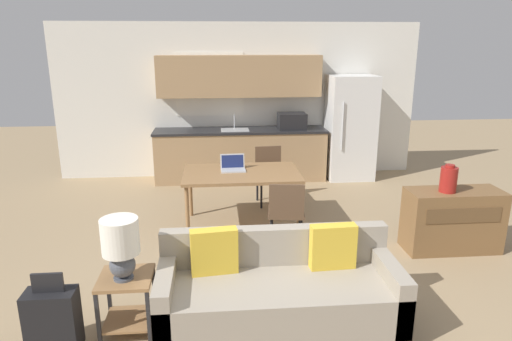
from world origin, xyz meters
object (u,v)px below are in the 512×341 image
dining_chair_far_right (270,171)px  refrigerator (350,128)px  side_table (127,295)px  laptop (233,166)px  suitcase (53,320)px  dining_table (242,177)px  dining_chair_near_right (286,211)px  vase (449,179)px  credenza (452,220)px  couch (278,289)px  table_lamp (121,244)px

dining_chair_far_right → refrigerator: bearing=32.6°
refrigerator → side_table: size_ratio=3.50×
laptop → suitcase: 3.01m
dining_table → dining_chair_far_right: (0.48, 0.87, -0.19)m
dining_chair_near_right → suitcase: dining_chair_near_right is taller
vase → suitcase: (-3.93, -1.44, -0.62)m
credenza → vase: (-0.12, -0.03, 0.51)m
side_table → suitcase: suitcase is taller
refrigerator → laptop: (-2.15, -1.95, -0.12)m
couch → dining_chair_far_right: size_ratio=2.38×
dining_table → credenza: bearing=-21.5°
dining_chair_far_right → suitcase: dining_chair_far_right is taller
side_table → dining_chair_near_right: 2.14m
refrigerator → table_lamp: refrigerator is taller
couch → dining_chair_near_right: bearing=78.4°
dining_table → credenza: (2.41, -0.95, -0.31)m
table_lamp → vase: 3.63m
side_table → dining_chair_near_right: dining_chair_near_right is taller
table_lamp → laptop: 2.59m
table_lamp → suitcase: 0.79m
couch → credenza: size_ratio=1.85×
side_table → credenza: bearing=20.1°
refrigerator → dining_chair_near_right: size_ratio=2.14×
suitcase → refrigerator: bearing=50.6°
refrigerator → credenza: (0.36, -3.02, -0.54)m
side_table → vase: 3.65m
dining_chair_far_right → side_table: bearing=-121.6°
credenza → laptop: bearing=157.0°
side_table → credenza: size_ratio=0.47×
refrigerator → dining_table: bearing=-134.7°
refrigerator → table_lamp: 5.36m
credenza → vase: 0.53m
vase → dining_chair_far_right: 2.62m
credenza → laptop: (-2.52, 1.07, 0.42)m
couch → laptop: size_ratio=6.15×
dining_table → credenza: dining_table is taller
side_table → dining_chair_near_right: bearing=42.6°
side_table → dining_chair_far_right: (1.57, 3.10, 0.14)m
refrigerator → suitcase: 5.85m
couch → side_table: bearing=179.9°
dining_table → dining_chair_far_right: size_ratio=1.77×
table_lamp → couch: bearing=1.5°
credenza → vase: bearing=-167.5°
dining_chair_far_right → laptop: size_ratio=2.58×
dining_table → laptop: (-0.11, 0.12, 0.11)m
credenza → dining_chair_near_right: bearing=175.3°
dining_table → couch: size_ratio=0.75×
table_lamp → suitcase: (-0.54, -0.15, -0.56)m
side_table → table_lamp: size_ratio=0.99×
credenza → laptop: size_ratio=3.32×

